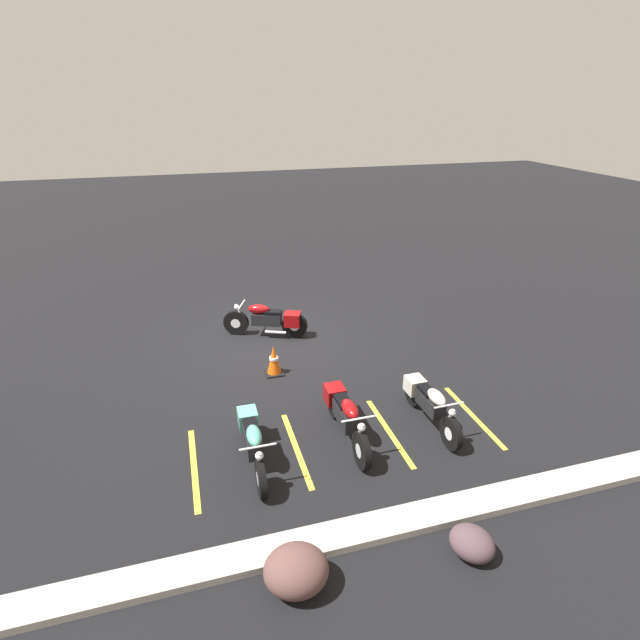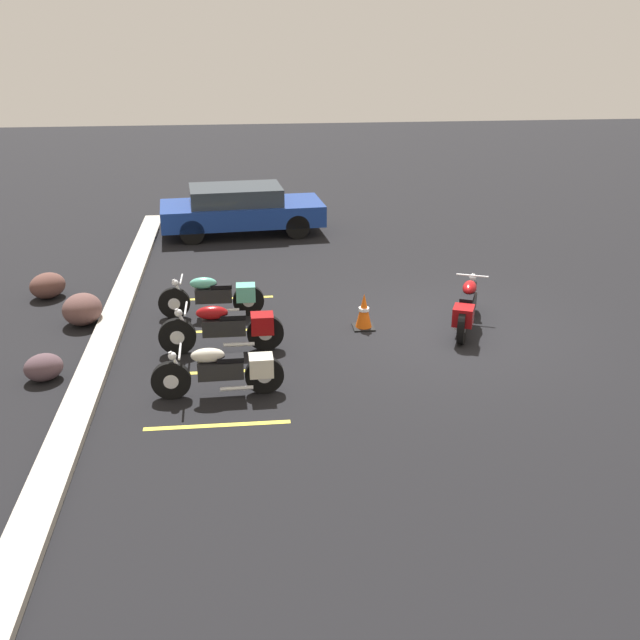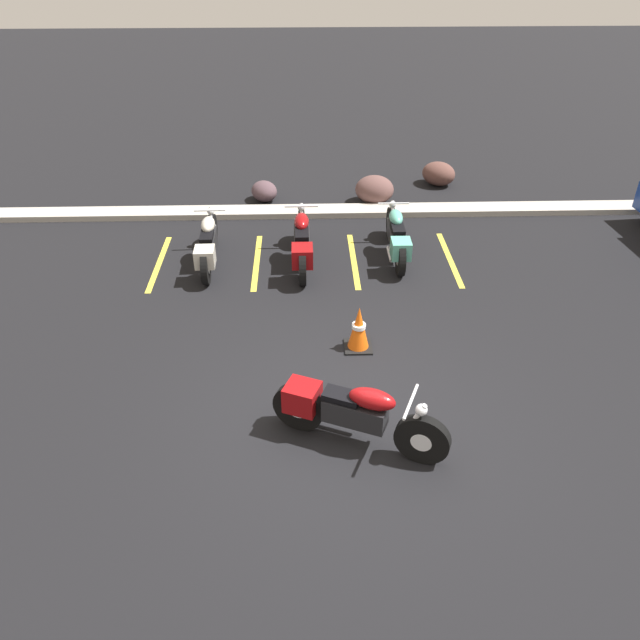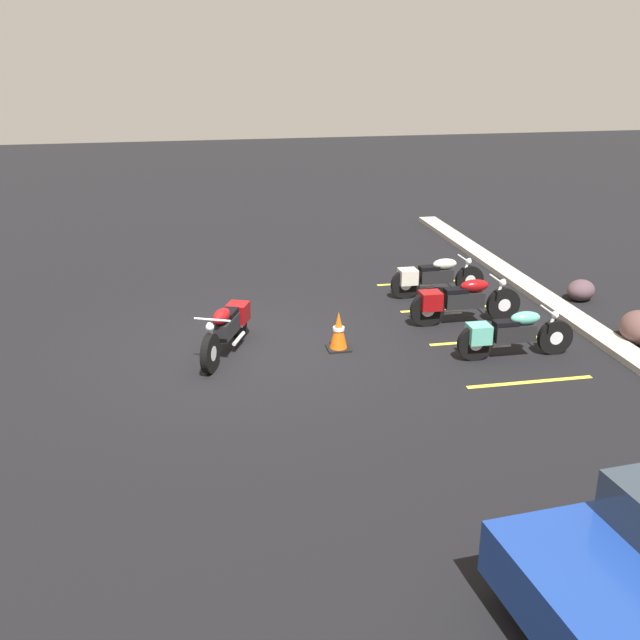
{
  "view_description": "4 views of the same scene",
  "coord_description": "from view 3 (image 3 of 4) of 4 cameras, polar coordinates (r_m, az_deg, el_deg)",
  "views": [
    {
      "loc": [
        1.91,
        11.12,
        5.71
      ],
      "look_at": [
        -1.0,
        1.03,
        0.92
      ],
      "focal_mm": 28.0,
      "sensor_mm": 36.0,
      "label": 1
    },
    {
      "loc": [
        -12.65,
        3.78,
        5.42
      ],
      "look_at": [
        -1.19,
        2.55,
        0.77
      ],
      "focal_mm": 42.0,
      "sensor_mm": 36.0,
      "label": 2
    },
    {
      "loc": [
        -0.56,
        -5.76,
        5.4
      ],
      "look_at": [
        -0.35,
        1.16,
        0.77
      ],
      "focal_mm": 35.0,
      "sensor_mm": 36.0,
      "label": 3
    },
    {
      "loc": [
        11.96,
        -1.05,
        5.02
      ],
      "look_at": [
        0.1,
        1.27,
        0.52
      ],
      "focal_mm": 42.0,
      "sensor_mm": 36.0,
      "label": 4
    }
  ],
  "objects": [
    {
      "name": "landscape_rock_1",
      "position": [
        13.71,
        5.0,
        11.79
      ],
      "size": [
        0.92,
        0.84,
        0.6
      ],
      "primitive_type": "ellipsoid",
      "rotation": [
        0.0,
        0.0,
        3.0
      ],
      "color": "brown",
      "rests_on": "ground"
    },
    {
      "name": "stall_line_2",
      "position": [
        11.41,
        3.1,
        5.47
      ],
      "size": [
        0.1,
        2.1,
        0.0
      ],
      "primitive_type": "cube",
      "color": "gold",
      "rests_on": "ground"
    },
    {
      "name": "landscape_rock_2",
      "position": [
        14.89,
        10.79,
        13.01
      ],
      "size": [
        1.0,
        0.98,
        0.52
      ],
      "primitive_type": "ellipsoid",
      "rotation": [
        0.0,
        0.0,
        2.48
      ],
      "color": "brown",
      "rests_on": "ground"
    },
    {
      "name": "concrete_curb",
      "position": [
        13.21,
        0.85,
        9.93
      ],
      "size": [
        18.0,
        0.5,
        0.12
      ],
      "primitive_type": "cube",
      "color": "#A8A399",
      "rests_on": "ground"
    },
    {
      "name": "parked_bike_2",
      "position": [
        11.37,
        7.02,
        7.58
      ],
      "size": [
        0.57,
        2.05,
        0.8
      ],
      "rotation": [
        0.0,
        0.0,
        1.56
      ],
      "color": "black",
      "rests_on": "ground"
    },
    {
      "name": "landscape_rock_0",
      "position": [
        13.84,
        -5.12,
        11.65
      ],
      "size": [
        0.78,
        0.81,
        0.43
      ],
      "primitive_type": "ellipsoid",
      "rotation": [
        0.0,
        0.0,
        2.12
      ],
      "color": "#4F3B42",
      "rests_on": "ground"
    },
    {
      "name": "parked_bike_1",
      "position": [
        11.03,
        -1.66,
        7.11
      ],
      "size": [
        0.61,
        2.17,
        0.85
      ],
      "rotation": [
        0.0,
        0.0,
        1.58
      ],
      "color": "black",
      "rests_on": "ground"
    },
    {
      "name": "stall_line_1",
      "position": [
        11.4,
        -5.8,
        5.32
      ],
      "size": [
        0.1,
        2.1,
        0.0
      ],
      "primitive_type": "cube",
      "color": "gold",
      "rests_on": "ground"
    },
    {
      "name": "stall_line_0",
      "position": [
        11.67,
        -14.5,
        5.06
      ],
      "size": [
        0.1,
        2.1,
        0.0
      ],
      "primitive_type": "cube",
      "color": "gold",
      "rests_on": "ground"
    },
    {
      "name": "traffic_cone",
      "position": [
        8.96,
        3.56,
        -0.83
      ],
      "size": [
        0.4,
        0.4,
        0.69
      ],
      "color": "black",
      "rests_on": "ground"
    },
    {
      "name": "ground",
      "position": [
        7.92,
        2.81,
        -9.3
      ],
      "size": [
        60.0,
        60.0,
        0.0
      ],
      "primitive_type": "plane",
      "color": "black"
    },
    {
      "name": "stall_line_3",
      "position": [
        11.68,
        11.78,
        5.49
      ],
      "size": [
        0.1,
        2.1,
        0.0
      ],
      "primitive_type": "cube",
      "color": "gold",
      "rests_on": "ground"
    },
    {
      "name": "parked_bike_0",
      "position": [
        11.2,
        -10.19,
        6.84
      ],
      "size": [
        0.57,
        2.03,
        0.8
      ],
      "rotation": [
        0.0,
        0.0,
        1.6
      ],
      "color": "black",
      "rests_on": "ground"
    },
    {
      "name": "motorcycle_maroon_featured",
      "position": [
        7.38,
        2.75,
        -8.4
      ],
      "size": [
        2.05,
        1.03,
        0.86
      ],
      "rotation": [
        0.0,
        0.0,
        -0.4
      ],
      "color": "black",
      "rests_on": "ground"
    }
  ]
}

